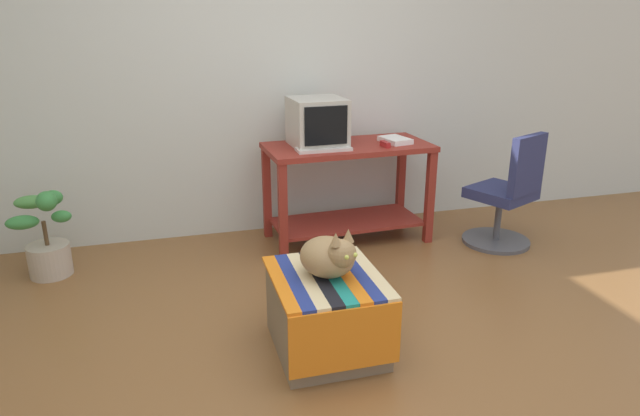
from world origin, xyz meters
The scene contains 11 objects.
ground_plane centered at (0.00, 0.00, 0.00)m, with size 14.00×14.00×0.00m, color brown.
back_wall centered at (0.00, 2.05, 1.30)m, with size 8.00×0.10×2.60m, color silver.
desk centered at (0.49, 1.60, 0.52)m, with size 1.28×0.65×0.77m.
tv_monitor centered at (0.26, 1.63, 0.94)m, with size 0.41×0.43×0.36m.
keyboard centered at (0.26, 1.46, 0.78)m, with size 0.40×0.15×0.02m, color beige.
book centered at (0.86, 1.57, 0.79)m, with size 0.17×0.25×0.04m, color white.
ottoman_with_blanket centered at (-0.10, 0.14, 0.22)m, with size 0.56×0.67×0.43m.
cat centered at (-0.09, 0.14, 0.54)m, with size 0.37×0.42×0.28m.
potted_plant centered at (-1.69, 1.51, 0.25)m, with size 0.40×0.34×0.64m.
office_chair centered at (1.62, 1.15, 0.39)m, with size 0.56×0.56×0.89m.
stapler centered at (0.73, 1.45, 0.79)m, with size 0.04×0.11×0.04m, color #A31E1E.
Camera 1 is at (-0.84, -2.35, 1.70)m, focal length 31.32 mm.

